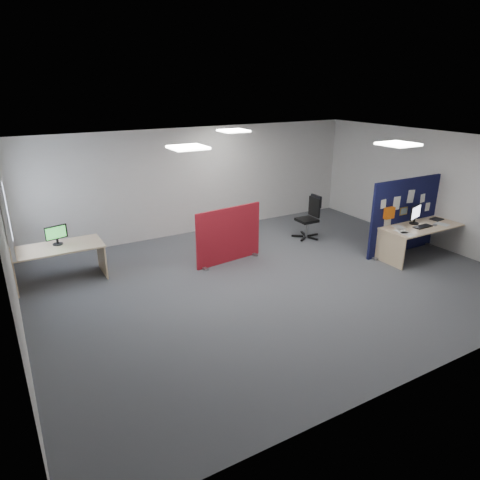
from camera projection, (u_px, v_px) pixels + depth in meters
name	position (u px, v px, depth m)	size (l,w,h in m)	color
floor	(272.00, 280.00, 8.59)	(9.00, 9.00, 0.00)	#4D4F54
ceiling	(276.00, 143.00, 7.66)	(9.00, 7.00, 0.02)	white
wall_back	(198.00, 181.00, 10.98)	(9.00, 0.02, 2.70)	silver
wall_front	(433.00, 287.00, 5.27)	(9.00, 0.02, 2.70)	silver
wall_left	(10.00, 261.00, 6.04)	(0.02, 7.00, 2.70)	silver
wall_right	(431.00, 188.00, 10.21)	(0.02, 7.00, 2.70)	silver
window	(5.00, 212.00, 7.63)	(0.06, 1.70, 1.30)	white
ceiling_lights	(271.00, 140.00, 8.37)	(4.10, 4.10, 0.04)	white
navy_divider	(404.00, 216.00, 9.75)	(2.10, 0.30, 1.73)	black
main_desk	(419.00, 232.00, 9.62)	(1.95, 0.87, 0.73)	beige
monitor_main	(415.00, 214.00, 9.56)	(0.48, 0.20, 0.43)	black
keyboard	(423.00, 227.00, 9.42)	(0.45, 0.18, 0.03)	black
mouse	(435.00, 225.00, 9.51)	(0.10, 0.06, 0.03)	gray
paper_tray	(437.00, 219.00, 9.94)	(0.28, 0.22, 0.01)	black
red_divider	(229.00, 236.00, 9.27)	(1.63, 0.30, 1.23)	maroon
second_desk	(58.00, 254.00, 8.38)	(1.68, 0.84, 0.73)	beige
monitor_second	(56.00, 234.00, 8.33)	(0.42, 0.19, 0.39)	black
office_chair	(311.00, 214.00, 10.76)	(0.68, 0.71, 1.06)	black
desk_papers	(413.00, 229.00, 9.29)	(1.47, 0.72, 0.00)	white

